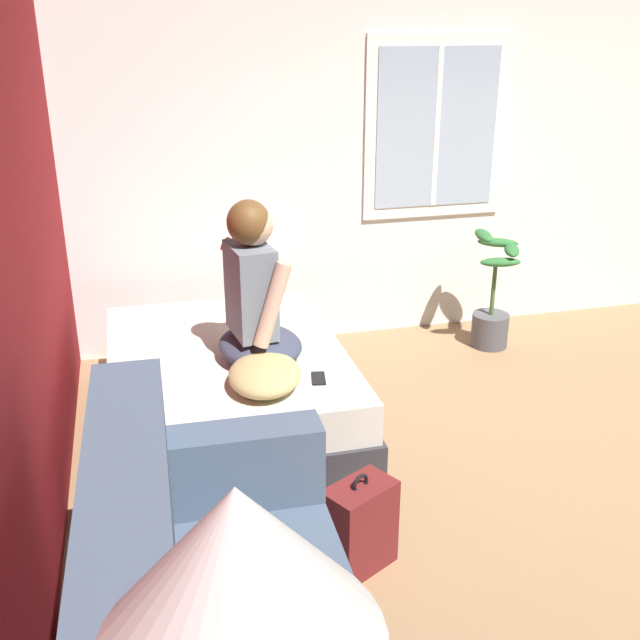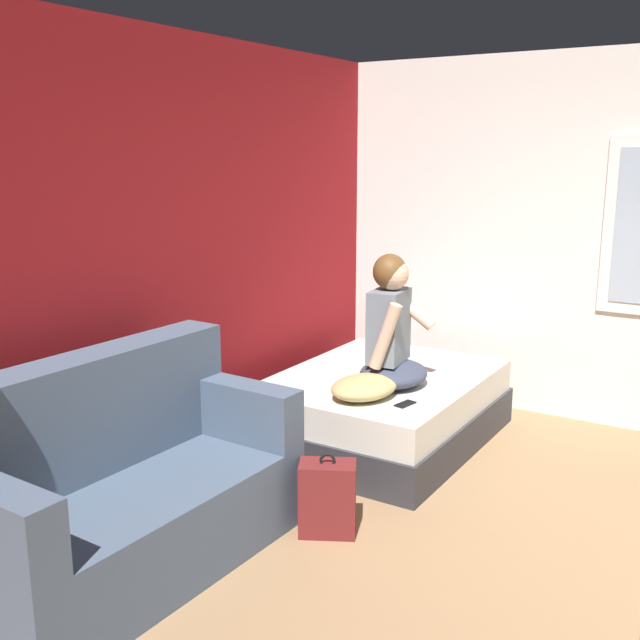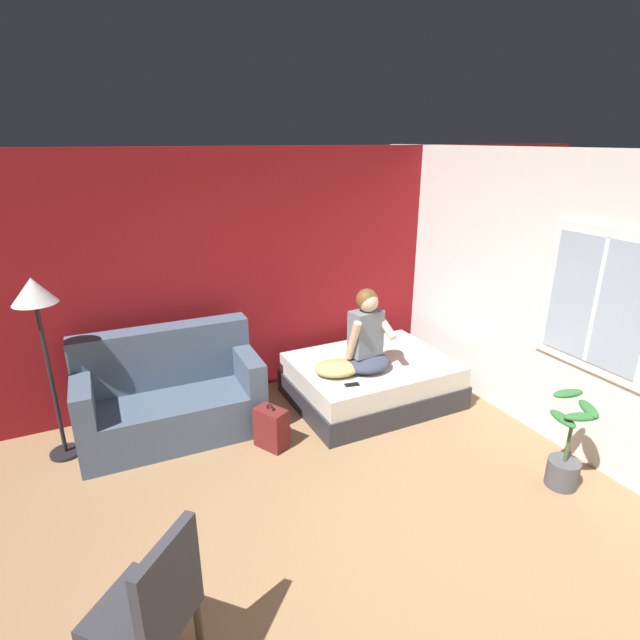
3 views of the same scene
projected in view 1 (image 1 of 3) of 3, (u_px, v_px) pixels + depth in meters
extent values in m
cube|color=silver|center=(481.00, 144.00, 5.42)|extent=(0.16, 7.28, 2.70)
cube|color=white|center=(436.00, 128.00, 5.19)|extent=(0.02, 1.04, 1.24)
cube|color=#9EB2C6|center=(437.00, 128.00, 5.18)|extent=(0.01, 0.88, 1.08)
cube|color=white|center=(437.00, 128.00, 5.18)|extent=(0.01, 0.04, 1.08)
cube|color=#2D2D33|center=(229.00, 406.00, 4.28)|extent=(1.72, 1.32, 0.26)
cube|color=beige|center=(227.00, 368.00, 4.19)|extent=(1.67, 1.28, 0.22)
cube|color=#47566B|center=(133.00, 590.00, 2.04)|extent=(1.71, 0.29, 0.60)
cube|color=#47566B|center=(218.00, 469.00, 2.84)|extent=(0.20, 0.80, 0.32)
ellipsoid|color=#383D51|center=(260.00, 345.00, 4.01)|extent=(0.57, 0.50, 0.16)
cube|color=slate|center=(251.00, 290.00, 3.88)|extent=(0.35, 0.24, 0.48)
cylinder|color=#DBB293|center=(272.00, 305.00, 3.73)|extent=(0.11, 0.22, 0.44)
cylinder|color=#DBB293|center=(255.00, 261.00, 4.02)|extent=(0.13, 0.38, 0.29)
sphere|color=#DBB293|center=(252.00, 225.00, 3.76)|extent=(0.21, 0.21, 0.21)
ellipsoid|color=brown|center=(248.00, 222.00, 3.75)|extent=(0.25, 0.25, 0.23)
cube|color=maroon|center=(359.00, 527.00, 3.15)|extent=(0.30, 0.35, 0.40)
cube|color=maroon|center=(340.00, 531.00, 3.26)|extent=(0.16, 0.24, 0.18)
torus|color=black|center=(360.00, 483.00, 3.07)|extent=(0.05, 0.08, 0.09)
ellipsoid|color=tan|center=(265.00, 374.00, 3.71)|extent=(0.54, 0.45, 0.14)
cube|color=black|center=(319.00, 378.00, 3.81)|extent=(0.15, 0.09, 0.01)
cone|color=silver|center=(239.00, 566.00, 0.87)|extent=(0.36, 0.36, 0.22)
cylinder|color=#4C4C51|center=(490.00, 330.00, 5.36)|extent=(0.26, 0.26, 0.24)
cylinder|color=#426033|center=(493.00, 291.00, 5.24)|extent=(0.03, 0.03, 0.36)
ellipsoid|color=#2D6B33|center=(500.00, 262.00, 5.06)|extent=(0.15, 0.29, 0.06)
ellipsoid|color=#2D6B33|center=(498.00, 243.00, 5.22)|extent=(0.22, 0.29, 0.06)
ellipsoid|color=#2D6B33|center=(484.00, 235.00, 5.09)|extent=(0.29, 0.15, 0.06)
ellipsoid|color=#2D6B33|center=(512.00, 250.00, 5.12)|extent=(0.30, 0.21, 0.06)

